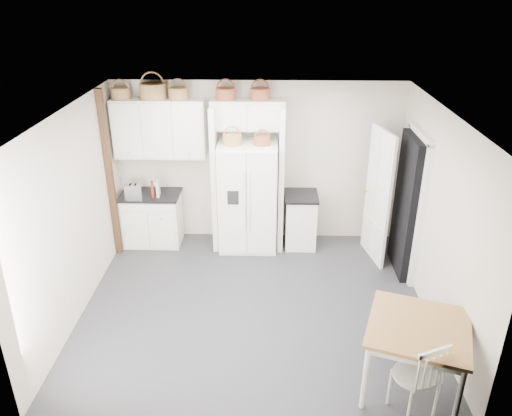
{
  "coord_description": "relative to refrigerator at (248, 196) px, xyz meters",
  "views": [
    {
      "loc": [
        0.17,
        -5.52,
        3.99
      ],
      "look_at": [
        0.01,
        0.4,
        1.24
      ],
      "focal_mm": 35.0,
      "sensor_mm": 36.0,
      "label": 1
    }
  ],
  "objects": [
    {
      "name": "doorway_void",
      "position": [
        2.31,
        -0.65,
        0.15
      ],
      "size": [
        0.18,
        0.85,
        2.05
      ],
      "primitive_type": "cube",
      "color": "black",
      "rests_on": "floor"
    },
    {
      "name": "base_cab_left",
      "position": [
        -1.56,
        0.05,
        -0.45
      ],
      "size": [
        0.9,
        0.57,
        0.83
      ],
      "primitive_type": "cube",
      "color": "white",
      "rests_on": "floor"
    },
    {
      "name": "wall_back",
      "position": [
        0.15,
        0.35,
        0.43
      ],
      "size": [
        4.5,
        0.0,
        4.5
      ],
      "primitive_type": "plane",
      "rotation": [
        1.57,
        0.0,
        0.0
      ],
      "color": "beige",
      "rests_on": "floor"
    },
    {
      "name": "basket_fridge_b",
      "position": [
        0.22,
        -0.1,
        0.93
      ],
      "size": [
        0.24,
        0.24,
        0.13
      ],
      "primitive_type": "cylinder",
      "color": "maroon",
      "rests_on": "refrigerator"
    },
    {
      "name": "basket_upper_c",
      "position": [
        -1.03,
        0.18,
        1.56
      ],
      "size": [
        0.29,
        0.29,
        0.17
      ],
      "primitive_type": "cylinder",
      "color": "brown",
      "rests_on": "upper_cabinet"
    },
    {
      "name": "floor",
      "position": [
        0.15,
        -1.65,
        -0.87
      ],
      "size": [
        4.5,
        4.5,
        0.0
      ],
      "primitive_type": "plane",
      "color": "#2F2F32",
      "rests_on": "ground"
    },
    {
      "name": "trim_post",
      "position": [
        -2.05,
        -0.3,
        0.43
      ],
      "size": [
        0.09,
        0.09,
        2.6
      ],
      "primitive_type": "cube",
      "color": "#371C0E",
      "rests_on": "floor"
    },
    {
      "name": "windsor_chair",
      "position": [
        1.78,
        -3.4,
        -0.4
      ],
      "size": [
        0.58,
        0.56,
        0.94
      ],
      "primitive_type": "cube",
      "rotation": [
        0.0,
        0.0,
        0.41
      ],
      "color": "white",
      "rests_on": "floor"
    },
    {
      "name": "fridge_panel_right",
      "position": [
        0.51,
        0.05,
        0.28
      ],
      "size": [
        0.08,
        0.6,
        2.3
      ],
      "primitive_type": "cube",
      "color": "white",
      "rests_on": "floor"
    },
    {
      "name": "bridge_cabinet",
      "position": [
        0.0,
        0.18,
        1.25
      ],
      "size": [
        1.12,
        0.34,
        0.45
      ],
      "primitive_type": "cube",
      "color": "white",
      "rests_on": "wall_back"
    },
    {
      "name": "basket_upper_a",
      "position": [
        -1.88,
        0.18,
        1.56
      ],
      "size": [
        0.28,
        0.28,
        0.16
      ],
      "primitive_type": "cylinder",
      "color": "brown",
      "rests_on": "upper_cabinet"
    },
    {
      "name": "wall_left",
      "position": [
        -2.1,
        -1.65,
        0.43
      ],
      "size": [
        0.0,
        4.0,
        4.0
      ],
      "primitive_type": "plane",
      "rotation": [
        1.57,
        0.0,
        1.57
      ],
      "color": "beige",
      "rests_on": "floor"
    },
    {
      "name": "wall_right",
      "position": [
        2.4,
        -1.65,
        0.43
      ],
      "size": [
        0.0,
        4.0,
        4.0
      ],
      "primitive_type": "plane",
      "rotation": [
        1.57,
        0.0,
        -1.57
      ],
      "color": "beige",
      "rests_on": "floor"
    },
    {
      "name": "cookbook_cream",
      "position": [
        -1.41,
        -0.03,
        0.13
      ],
      "size": [
        0.05,
        0.17,
        0.25
      ],
      "primitive_type": "cube",
      "rotation": [
        0.0,
        0.0,
        0.06
      ],
      "color": "beige",
      "rests_on": "counter_left"
    },
    {
      "name": "upper_cabinet",
      "position": [
        -1.35,
        0.18,
        1.03
      ],
      "size": [
        1.4,
        0.34,
        0.9
      ],
      "primitive_type": "cube",
      "color": "white",
      "rests_on": "wall_back"
    },
    {
      "name": "base_cab_right",
      "position": [
        0.84,
        0.05,
        -0.45
      ],
      "size": [
        0.48,
        0.57,
        0.84
      ],
      "primitive_type": "cube",
      "color": "white",
      "rests_on": "floor"
    },
    {
      "name": "basket_bridge_a",
      "position": [
        -0.33,
        0.18,
        1.56
      ],
      "size": [
        0.3,
        0.3,
        0.17
      ],
      "primitive_type": "cylinder",
      "color": "maroon",
      "rests_on": "bridge_cabinet"
    },
    {
      "name": "fridge_panel_left",
      "position": [
        -0.51,
        0.05,
        0.28
      ],
      "size": [
        0.08,
        0.6,
        2.3
      ],
      "primitive_type": "cube",
      "color": "white",
      "rests_on": "floor"
    },
    {
      "name": "refrigerator",
      "position": [
        0.0,
        0.0,
        0.0
      ],
      "size": [
        0.9,
        0.72,
        1.74
      ],
      "primitive_type": "cube",
      "color": "white",
      "rests_on": "floor"
    },
    {
      "name": "cookbook_red",
      "position": [
        -1.5,
        -0.03,
        0.11
      ],
      "size": [
        0.07,
        0.16,
        0.23
      ],
      "primitive_type": "cube",
      "rotation": [
        0.0,
        0.0,
        0.22
      ],
      "color": "maroon",
      "rests_on": "counter_left"
    },
    {
      "name": "basket_fridge_a",
      "position": [
        -0.22,
        -0.1,
        0.95
      ],
      "size": [
        0.28,
        0.28,
        0.15
      ],
      "primitive_type": "cylinder",
      "color": "brown",
      "rests_on": "refrigerator"
    },
    {
      "name": "counter_right",
      "position": [
        0.84,
        0.05,
        -0.01
      ],
      "size": [
        0.52,
        0.61,
        0.04
      ],
      "primitive_type": "cube",
      "color": "black",
      "rests_on": "base_cab_right"
    },
    {
      "name": "basket_upper_b",
      "position": [
        -1.4,
        0.18,
        1.59
      ],
      "size": [
        0.38,
        0.38,
        0.23
      ],
      "primitive_type": "cylinder",
      "color": "brown",
      "rests_on": "upper_cabinet"
    },
    {
      "name": "ceiling",
      "position": [
        0.15,
        -1.65,
        1.73
      ],
      "size": [
        4.5,
        4.5,
        0.0
      ],
      "primitive_type": "plane",
      "color": "white",
      "rests_on": "wall_back"
    },
    {
      "name": "door_slab",
      "position": [
        1.95,
        -0.31,
        0.15
      ],
      "size": [
        0.21,
        0.79,
        2.05
      ],
      "primitive_type": "cube",
      "rotation": [
        0.0,
        0.0,
        -1.36
      ],
      "color": "white",
      "rests_on": "floor"
    },
    {
      "name": "counter_left",
      "position": [
        -1.56,
        0.05,
        -0.02
      ],
      "size": [
        0.94,
        0.6,
        0.04
      ],
      "primitive_type": "cube",
      "color": "black",
      "rests_on": "base_cab_left"
    },
    {
      "name": "dining_table",
      "position": [
        1.85,
        -3.1,
        -0.46
      ],
      "size": [
        1.25,
        1.25,
        0.82
      ],
      "primitive_type": "cube",
      "rotation": [
        0.0,
        0.0,
        -0.32
      ],
      "color": "brown",
      "rests_on": "floor"
    },
    {
      "name": "basket_bridge_b",
      "position": [
        0.18,
        0.18,
        1.56
      ],
      "size": [
        0.29,
        0.29,
        0.17
      ],
      "primitive_type": "cylinder",
      "color": "maroon",
      "rests_on": "bridge_cabinet"
    },
    {
      "name": "toaster",
      "position": [
        -1.8,
        -0.0,
        0.09
      ],
      "size": [
        0.28,
        0.18,
        0.18
      ],
      "primitive_type": "cube",
      "rotation": [
        0.0,
        0.0,
        0.13
      ],
      "color": "silver",
      "rests_on": "counter_left"
    }
  ]
}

